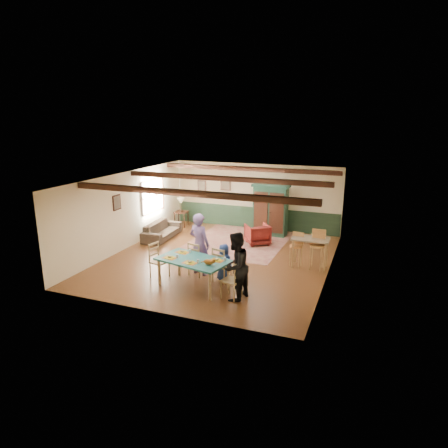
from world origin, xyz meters
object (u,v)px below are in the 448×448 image
(person_man, at_px, (199,244))
(end_table, at_px, (181,219))
(dining_chair_far_left, at_px, (198,258))
(sofa, at_px, (162,230))
(dining_chair_end_left, at_px, (159,261))
(counter_table, at_px, (310,253))
(dining_chair_far_right, at_px, (222,264))
(bar_stool_right, at_px, (317,250))
(bar_stool_left, at_px, (296,250))
(person_woman, at_px, (235,267))
(dining_chair_end_right, at_px, (232,279))
(table_lamp, at_px, (181,205))
(cat, at_px, (209,261))
(person_child, at_px, (224,262))
(dining_table, at_px, (193,273))
(armoire, at_px, (271,210))
(armchair, at_px, (257,234))

(person_man, xyz_separation_m, end_table, (-2.95, 4.59, -0.61))
(dining_chair_far_left, xyz_separation_m, sofa, (-2.87, 2.91, -0.21))
(dining_chair_end_left, xyz_separation_m, counter_table, (3.93, 2.41, -0.04))
(dining_chair_far_right, relative_size, bar_stool_right, 0.84)
(bar_stool_left, bearing_deg, person_woman, -102.76)
(dining_chair_end_right, height_order, table_lamp, table_lamp)
(dining_chair_end_right, xyz_separation_m, cat, (-0.65, 0.03, 0.39))
(person_child, relative_size, end_table, 1.68)
(bar_stool_left, relative_size, bar_stool_right, 0.88)
(dining_chair_far_left, height_order, counter_table, dining_chair_far_left)
(dining_chair_end_left, bearing_deg, dining_table, -90.00)
(person_man, height_order, end_table, person_man)
(dining_table, relative_size, counter_table, 1.72)
(dining_chair_far_left, height_order, person_child, person_child)
(dining_chair_end_right, distance_m, person_man, 1.93)
(dining_chair_far_left, relative_size, person_woman, 0.58)
(counter_table, bearing_deg, armoire, 124.72)
(table_lamp, height_order, counter_table, table_lamp)
(dining_chair_end_right, bearing_deg, counter_table, 165.35)
(person_child, height_order, sofa, person_child)
(dining_chair_end_right, distance_m, cat, 0.76)
(armchair, bearing_deg, counter_table, 106.44)
(dining_chair_far_left, xyz_separation_m, end_table, (-2.93, 4.68, -0.19))
(person_man, xyz_separation_m, counter_table, (2.95, 1.74, -0.46))
(dining_chair_end_right, xyz_separation_m, bar_stool_left, (1.09, 2.84, 0.02))
(cat, distance_m, sofa, 5.47)
(person_woman, bearing_deg, dining_chair_far_right, -130.27)
(dining_table, distance_m, person_man, 1.10)
(armoire, xyz_separation_m, sofa, (-3.81, -1.86, -0.71))
(dining_chair_far_right, xyz_separation_m, person_man, (-0.82, 0.27, 0.42))
(person_child, xyz_separation_m, sofa, (-3.73, 3.01, -0.24))
(dining_chair_end_right, height_order, sofa, dining_chair_end_right)
(dining_chair_far_right, relative_size, person_man, 0.55)
(dining_chair_far_left, relative_size, dining_chair_far_right, 1.00)
(person_woman, relative_size, sofa, 0.86)
(dining_chair_far_right, height_order, person_man, person_man)
(person_woman, bearing_deg, dining_chair_end_left, -90.00)
(counter_table, bearing_deg, person_man, -149.48)
(dining_chair_far_left, height_order, dining_chair_end_right, same)
(dining_chair_far_left, xyz_separation_m, counter_table, (2.97, 1.83, -0.04))
(person_woman, bearing_deg, person_man, -115.87)
(dining_chair_end_right, xyz_separation_m, end_table, (-4.39, 5.80, -0.19))
(dining_chair_end_right, distance_m, armoire, 5.93)
(person_man, bearing_deg, armoire, -88.59)
(dining_chair_end_left, height_order, counter_table, dining_chair_end_left)
(cat, bearing_deg, armchair, 102.53)
(person_man, relative_size, armoire, 0.92)
(bar_stool_left, bearing_deg, person_child, -126.62)
(counter_table, bearing_deg, dining_chair_end_left, -148.49)
(person_woman, xyz_separation_m, bar_stool_right, (1.62, 2.87, -0.28))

